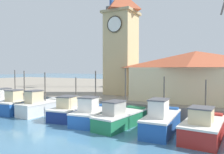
# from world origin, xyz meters

# --- Properties ---
(ground_plane) EXTENTS (300.00, 300.00, 0.00)m
(ground_plane) POSITION_xyz_m (0.00, 0.00, 0.00)
(ground_plane) COLOR teal
(quay_wharf) EXTENTS (120.00, 40.00, 1.22)m
(quay_wharf) POSITION_xyz_m (0.00, 27.88, 0.61)
(quay_wharf) COLOR gray
(quay_wharf) RESTS_ON ground
(fishing_boat_far_left) EXTENTS (2.39, 4.94, 4.23)m
(fishing_boat_far_left) POSITION_xyz_m (-11.16, 4.96, 0.79)
(fishing_boat_far_left) COLOR #2356A8
(fishing_boat_far_left) RESTS_ON ground
(fishing_boat_left_outer) EXTENTS (2.39, 4.63, 4.17)m
(fishing_boat_left_outer) POSITION_xyz_m (-8.42, 4.17, 0.81)
(fishing_boat_left_outer) COLOR #2356A8
(fishing_boat_left_outer) RESTS_ON ground
(fishing_boat_left_inner) EXTENTS (1.95, 4.56, 4.02)m
(fishing_boat_left_inner) POSITION_xyz_m (-5.99, 4.54, 0.80)
(fishing_boat_left_inner) COLOR silver
(fishing_boat_left_inner) RESTS_ON ground
(fishing_boat_mid_left) EXTENTS (2.93, 5.45, 3.57)m
(fishing_boat_mid_left) POSITION_xyz_m (-2.43, 4.95, 0.69)
(fishing_boat_mid_left) COLOR navy
(fishing_boat_mid_left) RESTS_ON ground
(fishing_boat_center) EXTENTS (2.65, 4.62, 4.20)m
(fishing_boat_center) POSITION_xyz_m (0.32, 4.13, 0.74)
(fishing_boat_center) COLOR #2356A8
(fishing_boat_center) RESTS_ON ground
(fishing_boat_mid_right) EXTENTS (2.35, 5.28, 4.42)m
(fishing_boat_mid_right) POSITION_xyz_m (2.73, 4.33, 0.70)
(fishing_boat_mid_right) COLOR #237A4C
(fishing_boat_mid_right) RESTS_ON ground
(fishing_boat_right_inner) EXTENTS (2.06, 5.31, 3.81)m
(fishing_boat_right_inner) POSITION_xyz_m (5.83, 4.48, 0.80)
(fishing_boat_right_inner) COLOR #2356A8
(fishing_boat_right_inner) RESTS_ON ground
(fishing_boat_right_outer) EXTENTS (2.36, 4.93, 3.66)m
(fishing_boat_right_outer) POSITION_xyz_m (8.52, 4.38, 0.72)
(fishing_boat_right_outer) COLOR #AD2823
(fishing_boat_right_outer) RESTS_ON ground
(clock_tower) EXTENTS (3.84, 3.84, 14.30)m
(clock_tower) POSITION_xyz_m (-2.23, 14.19, 7.91)
(clock_tower) COLOR tan
(clock_tower) RESTS_ON quay_wharf
(warehouse_right) EXTENTS (11.97, 6.86, 4.89)m
(warehouse_right) POSITION_xyz_m (6.83, 12.60, 3.71)
(warehouse_right) COLOR beige
(warehouse_right) RESTS_ON quay_wharf
(port_crane_far) EXTENTS (3.56, 7.88, 16.32)m
(port_crane_far) POSITION_xyz_m (-8.60, 22.93, 7.12)
(port_crane_far) COLOR navy
(port_crane_far) RESTS_ON quay_wharf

